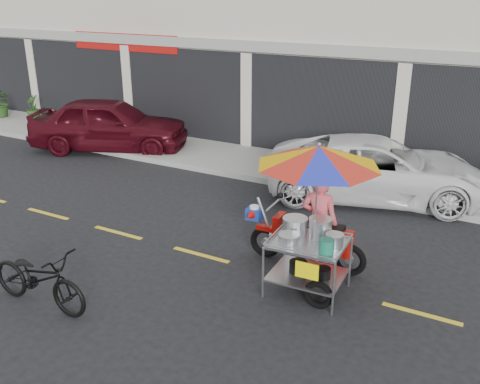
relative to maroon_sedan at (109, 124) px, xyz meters
The scene contains 9 objects.
ground 9.34m from the maroon_sedan, 28.89° to the right, with size 90.00×90.00×0.00m, color black.
sidewalk 8.24m from the maroon_sedan, ahead, with size 45.00×3.00×0.15m, color gray.
centerline 9.34m from the maroon_sedan, 28.89° to the right, with size 42.00×0.10×0.01m, color gold.
maroon_sedan is the anchor object (origin of this frame).
white_pickup 8.20m from the maroon_sedan, ahead, with size 2.36×5.12×1.42m, color white.
plant_tall 6.20m from the maroon_sedan, behind, with size 0.97×0.84×1.08m, color #224117.
plant_short 4.89m from the maroon_sedan, 165.35° to the left, with size 0.50×0.50×0.89m, color #224117.
near_bicycle 8.64m from the maroon_sedan, 55.55° to the right, with size 0.65×1.87×0.98m, color black.
food_vendor_rig 9.43m from the maroon_sedan, 27.91° to the right, with size 2.57×2.02×2.52m.
Camera 1 is at (2.91, -7.43, 4.67)m, focal length 40.00 mm.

